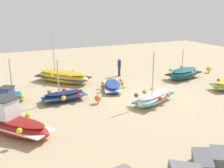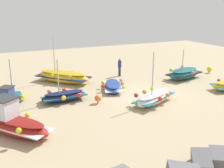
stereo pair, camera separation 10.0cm
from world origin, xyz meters
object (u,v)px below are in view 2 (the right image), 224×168
(fishing_boat_1, at_px, (9,100))
(fishing_boat_3, at_px, (184,73))
(person_walking, at_px, (120,66))
(fishing_boat_2, at_px, (64,96))
(mooring_buoy_0, at_px, (98,98))
(fishing_boat_7, at_px, (15,123))
(fishing_boat_0, at_px, (154,98))
(mooring_buoy_1, at_px, (209,69))
(fishing_boat_4, at_px, (63,76))
(fishing_boat_6, at_px, (113,86))

(fishing_boat_1, relative_size, fishing_boat_3, 0.79)
(fishing_boat_3, distance_m, person_walking, 5.93)
(fishing_boat_2, bearing_deg, mooring_buoy_0, -39.07)
(mooring_buoy_0, bearing_deg, fishing_boat_3, -164.99)
(fishing_boat_1, bearing_deg, fishing_boat_7, 33.91)
(person_walking, bearing_deg, fishing_boat_7, 31.72)
(fishing_boat_0, height_order, fishing_boat_2, fishing_boat_0)
(fishing_boat_7, distance_m, person_walking, 13.11)
(fishing_boat_2, height_order, mooring_buoy_0, fishing_boat_2)
(fishing_boat_0, distance_m, mooring_buoy_0, 3.79)
(fishing_boat_2, xyz_separation_m, mooring_buoy_1, (-15.14, -1.75, -0.01))
(fishing_boat_0, xyz_separation_m, mooring_buoy_0, (3.44, -1.59, -0.04))
(fishing_boat_4, xyz_separation_m, mooring_buoy_1, (-13.94, 2.88, -0.16))
(fishing_boat_0, distance_m, fishing_boat_2, 6.18)
(fishing_boat_0, xyz_separation_m, fishing_boat_2, (5.38, -3.03, -0.03))
(fishing_boat_1, distance_m, fishing_boat_3, 14.99)
(person_walking, bearing_deg, fishing_boat_3, 138.52)
(mooring_buoy_0, bearing_deg, mooring_buoy_1, -166.43)
(fishing_boat_4, xyz_separation_m, person_walking, (-5.37, 0.18, 0.45))
(fishing_boat_4, height_order, fishing_boat_7, fishing_boat_4)
(fishing_boat_2, relative_size, fishing_boat_3, 0.81)
(fishing_boat_1, xyz_separation_m, person_walking, (-10.09, -3.82, 0.52))
(fishing_boat_0, distance_m, mooring_buoy_1, 10.86)
(mooring_buoy_0, bearing_deg, fishing_boat_7, 22.98)
(mooring_buoy_0, bearing_deg, fishing_boat_2, -36.54)
(mooring_buoy_0, distance_m, mooring_buoy_1, 13.57)
(fishing_boat_4, xyz_separation_m, fishing_boat_7, (4.82, 8.42, 0.10))
(fishing_boat_1, xyz_separation_m, mooring_buoy_1, (-18.66, -1.12, -0.08))
(person_walking, distance_m, mooring_buoy_0, 7.51)
(fishing_boat_1, height_order, fishing_boat_3, fishing_boat_1)
(mooring_buoy_0, bearing_deg, fishing_boat_1, -20.68)
(fishing_boat_1, distance_m, fishing_boat_2, 3.57)
(fishing_boat_2, distance_m, mooring_buoy_1, 15.24)
(fishing_boat_4, height_order, fishing_boat_6, fishing_boat_4)
(fishing_boat_2, distance_m, fishing_boat_6, 4.24)
(fishing_boat_4, relative_size, mooring_buoy_0, 8.07)
(person_walking, xyz_separation_m, mooring_buoy_1, (-8.56, 2.69, -0.61))
(fishing_boat_1, distance_m, fishing_boat_7, 4.42)
(fishing_boat_2, relative_size, mooring_buoy_1, 5.09)
(fishing_boat_1, xyz_separation_m, fishing_boat_7, (0.09, 4.42, 0.17))
(person_walking, bearing_deg, fishing_boat_0, 73.70)
(mooring_buoy_1, bearing_deg, fishing_boat_0, 26.07)
(fishing_boat_7, relative_size, person_walking, 2.32)
(fishing_boat_0, height_order, mooring_buoy_0, fishing_boat_0)
(fishing_boat_3, height_order, fishing_boat_6, fishing_boat_3)
(fishing_boat_0, relative_size, fishing_boat_3, 0.97)
(fishing_boat_7, bearing_deg, fishing_boat_6, -97.16)
(fishing_boat_0, relative_size, fishing_boat_7, 0.98)
(fishing_boat_7, relative_size, mooring_buoy_1, 6.29)
(mooring_buoy_1, bearing_deg, fishing_boat_6, 4.72)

